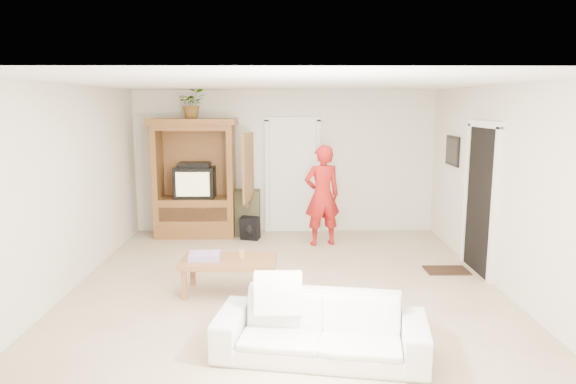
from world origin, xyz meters
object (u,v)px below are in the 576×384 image
Objects in this scene: armoire at (196,186)px; coffee_table at (229,263)px; sofa at (321,328)px; man at (322,195)px.

armoire is 1.75× the size of coffee_table.
sofa reaches higher than coffee_table.
sofa is 1.63× the size of coffee_table.
sofa is at bearing -55.88° from coffee_table.
coffee_table is (-1.03, 1.67, 0.10)m from sofa.
coffee_table is at bearing 45.09° from man.
coffee_table is (0.86, -2.87, -0.53)m from armoire.
armoire reaches higher than sofa.
sofa is at bearing 71.58° from man.
man reaches higher than sofa.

